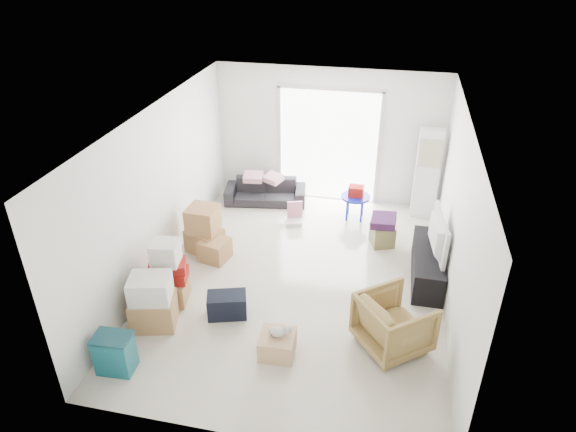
# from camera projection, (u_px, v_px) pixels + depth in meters

# --- Properties ---
(room_shell) EXTENTS (4.98, 6.48, 3.18)m
(room_shell) POSITION_uv_depth(u_px,v_px,m) (300.00, 206.00, 7.60)
(room_shell) COLOR beige
(room_shell) RESTS_ON ground
(sliding_door) EXTENTS (2.10, 0.04, 2.33)m
(sliding_door) POSITION_uv_depth(u_px,v_px,m) (328.00, 141.00, 10.19)
(sliding_door) COLOR white
(sliding_door) RESTS_ON room_shell
(ac_tower) EXTENTS (0.45, 0.30, 1.75)m
(ac_tower) POSITION_uv_depth(u_px,v_px,m) (427.00, 174.00, 9.73)
(ac_tower) COLOR white
(ac_tower) RESTS_ON room_shell
(tv_console) EXTENTS (0.46, 1.54, 0.51)m
(tv_console) POSITION_uv_depth(u_px,v_px,m) (428.00, 264.00, 8.19)
(tv_console) COLOR black
(tv_console) RESTS_ON room_shell
(television) EXTENTS (0.75, 1.16, 0.14)m
(television) POSITION_uv_depth(u_px,v_px,m) (430.00, 247.00, 8.03)
(television) COLOR black
(television) RESTS_ON tv_console
(sofa) EXTENTS (1.68, 0.71, 0.64)m
(sofa) POSITION_uv_depth(u_px,v_px,m) (265.00, 188.00, 10.46)
(sofa) COLOR black
(sofa) RESTS_ON room_shell
(pillow_left) EXTENTS (0.41, 0.34, 0.12)m
(pillow_left) POSITION_uv_depth(u_px,v_px,m) (253.00, 171.00, 10.28)
(pillow_left) COLOR #BF8B9A
(pillow_left) RESTS_ON sofa
(pillow_right) EXTENTS (0.47, 0.44, 0.13)m
(pillow_right) POSITION_uv_depth(u_px,v_px,m) (273.00, 172.00, 10.22)
(pillow_right) COLOR #BF8B9A
(pillow_right) RESTS_ON sofa
(armchair) EXTENTS (1.13, 1.14, 0.86)m
(armchair) POSITION_uv_depth(u_px,v_px,m) (394.00, 321.00, 6.76)
(armchair) COLOR #9C8145
(armchair) RESTS_ON room_shell
(storage_bins) EXTENTS (0.49, 0.36, 0.55)m
(storage_bins) POSITION_uv_depth(u_px,v_px,m) (115.00, 353.00, 6.46)
(storage_bins) COLOR #115664
(storage_bins) RESTS_ON room_shell
(box_stack_a) EXTENTS (0.71, 0.64, 0.81)m
(box_stack_a) POSITION_uv_depth(u_px,v_px,m) (152.00, 302.00, 7.16)
(box_stack_a) COLOR #AF7F4F
(box_stack_a) RESTS_ON room_shell
(box_stack_b) EXTENTS (0.61, 0.58, 1.02)m
(box_stack_b) POSITION_uv_depth(u_px,v_px,m) (169.00, 276.00, 7.61)
(box_stack_b) COLOR #AF7F4F
(box_stack_b) RESTS_ON room_shell
(box_stack_c) EXTENTS (0.70, 0.64, 0.85)m
(box_stack_c) POSITION_uv_depth(u_px,v_px,m) (204.00, 230.00, 8.82)
(box_stack_c) COLOR #AF7F4F
(box_stack_c) RESTS_ON room_shell
(loose_box) EXTENTS (0.53, 0.53, 0.37)m
(loose_box) POSITION_uv_depth(u_px,v_px,m) (215.00, 250.00, 8.70)
(loose_box) COLOR #AF7F4F
(loose_box) RESTS_ON room_shell
(duffel_bag) EXTENTS (0.63, 0.48, 0.36)m
(duffel_bag) POSITION_uv_depth(u_px,v_px,m) (227.00, 305.00, 7.43)
(duffel_bag) COLOR black
(duffel_bag) RESTS_ON room_shell
(ottoman) EXTENTS (0.49, 0.49, 0.38)m
(ottoman) POSITION_uv_depth(u_px,v_px,m) (382.00, 235.00, 9.10)
(ottoman) COLOR #898550
(ottoman) RESTS_ON room_shell
(blanket) EXTENTS (0.44, 0.44, 0.14)m
(blanket) POSITION_uv_depth(u_px,v_px,m) (383.00, 222.00, 8.98)
(blanket) COLOR #462050
(blanket) RESTS_ON ottoman
(kids_table) EXTENTS (0.56, 0.56, 0.68)m
(kids_table) POSITION_uv_depth(u_px,v_px,m) (356.00, 195.00, 9.79)
(kids_table) COLOR #1219BC
(kids_table) RESTS_ON room_shell
(toy_walker) EXTENTS (0.37, 0.35, 0.42)m
(toy_walker) POSITION_uv_depth(u_px,v_px,m) (294.00, 217.00, 9.81)
(toy_walker) COLOR silver
(toy_walker) RESTS_ON room_shell
(wood_crate) EXTENTS (0.48, 0.48, 0.30)m
(wood_crate) POSITION_uv_depth(u_px,v_px,m) (277.00, 344.00, 6.77)
(wood_crate) COLOR tan
(wood_crate) RESTS_ON room_shell
(plush_bunny) EXTENTS (0.31, 0.17, 0.15)m
(plush_bunny) POSITION_uv_depth(u_px,v_px,m) (280.00, 331.00, 6.66)
(plush_bunny) COLOR #B2ADA8
(plush_bunny) RESTS_ON wood_crate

